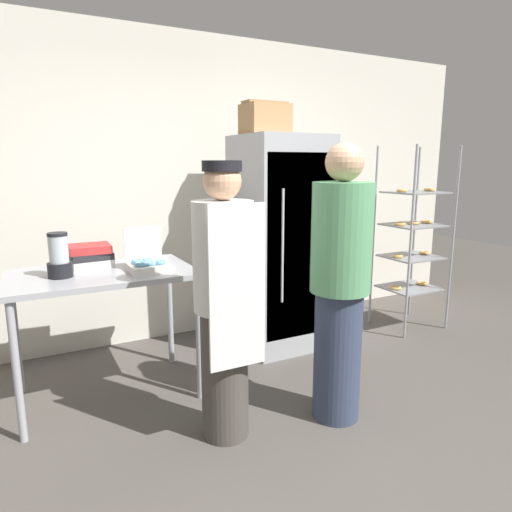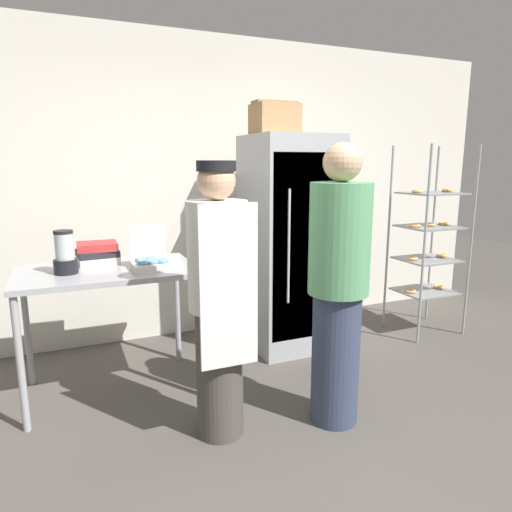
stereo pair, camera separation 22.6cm
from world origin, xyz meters
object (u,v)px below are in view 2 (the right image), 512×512
object	(u,v)px
cardboard_storage_box	(275,119)
person_baker	(219,299)
donut_box	(151,262)
binder_stack	(97,253)
person_customer	(338,286)
baking_rack	(428,242)
blender_pitcher	(65,255)
refrigerator	(289,244)

from	to	relation	value
cardboard_storage_box	person_baker	distance (m)	1.82
donut_box	binder_stack	world-z (taller)	donut_box
person_customer	baking_rack	bearing A→B (deg)	31.31
person_baker	person_customer	bearing A→B (deg)	-11.11
donut_box	blender_pitcher	xyz separation A→B (m)	(-0.53, 0.09, 0.08)
donut_box	blender_pitcher	size ratio (longest dim) A/B	1.01
person_baker	cardboard_storage_box	bearing A→B (deg)	52.23
refrigerator	person_customer	size ratio (longest dim) A/B	1.07
cardboard_storage_box	person_customer	bearing A→B (deg)	-98.08
baking_rack	cardboard_storage_box	xyz separation A→B (m)	(-1.47, 0.27, 1.08)
cardboard_storage_box	person_baker	bearing A→B (deg)	-127.77
baking_rack	person_customer	bearing A→B (deg)	-148.69
baking_rack	person_customer	distance (m)	1.93
donut_box	blender_pitcher	world-z (taller)	donut_box
blender_pitcher	cardboard_storage_box	xyz separation A→B (m)	(1.66, 0.37, 0.93)
binder_stack	donut_box	bearing A→B (deg)	-46.54
blender_pitcher	baking_rack	bearing A→B (deg)	1.80
baking_rack	binder_stack	xyz separation A→B (m)	(-2.92, 0.14, 0.10)
cardboard_storage_box	person_customer	size ratio (longest dim) A/B	0.21
refrigerator	person_baker	xyz separation A→B (m)	(-1.00, -1.08, -0.07)
blender_pitcher	cardboard_storage_box	world-z (taller)	cardboard_storage_box
refrigerator	person_customer	bearing A→B (deg)	-103.82
binder_stack	person_customer	size ratio (longest dim) A/B	0.17
blender_pitcher	binder_stack	distance (m)	0.32
blender_pitcher	binder_stack	world-z (taller)	blender_pitcher
baking_rack	donut_box	world-z (taller)	baking_rack
baking_rack	person_customer	world-z (taller)	baking_rack
blender_pitcher	binder_stack	size ratio (longest dim) A/B	0.97
refrigerator	baking_rack	xyz separation A→B (m)	(1.35, -0.21, -0.05)
refrigerator	blender_pitcher	bearing A→B (deg)	-170.15
blender_pitcher	person_baker	distance (m)	1.11
refrigerator	cardboard_storage_box	world-z (taller)	cardboard_storage_box
donut_box	blender_pitcher	distance (m)	0.54
cardboard_storage_box	person_customer	xyz separation A→B (m)	(-0.18, -1.28, -1.07)
binder_stack	person_baker	xyz separation A→B (m)	(0.56, -1.01, -0.13)
baking_rack	person_baker	size ratio (longest dim) A/B	1.09
person_customer	blender_pitcher	bearing A→B (deg)	148.50
refrigerator	person_baker	size ratio (longest dim) A/B	1.13
donut_box	person_baker	bearing A→B (deg)	-69.65
blender_pitcher	binder_stack	xyz separation A→B (m)	(0.21, 0.24, -0.05)
binder_stack	person_customer	xyz separation A→B (m)	(1.27, -1.14, -0.09)
blender_pitcher	person_baker	xyz separation A→B (m)	(0.78, -0.77, -0.18)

